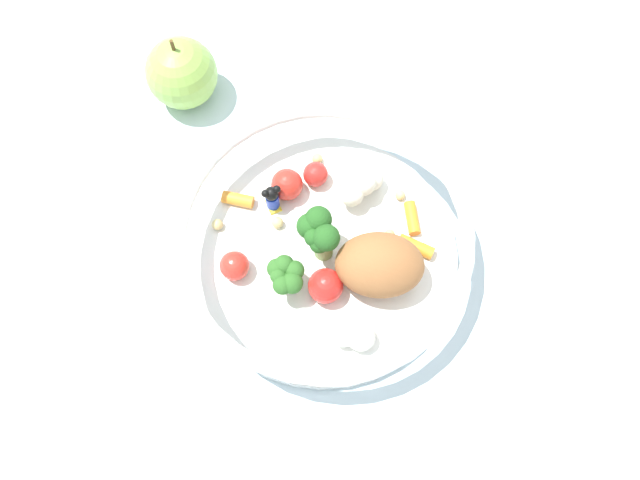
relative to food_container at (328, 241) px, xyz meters
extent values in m
plane|color=silver|center=(0.00, 0.00, -0.03)|extent=(2.40, 2.40, 0.00)
cylinder|color=white|center=(-0.01, 0.00, -0.03)|extent=(0.25, 0.25, 0.01)
torus|color=white|center=(-0.01, 0.00, 0.02)|extent=(0.26, 0.26, 0.01)
ellipsoid|color=#935B33|center=(0.03, -0.04, 0.01)|extent=(0.10, 0.09, 0.06)
cylinder|color=#8EB766|center=(-0.01, 0.00, -0.01)|extent=(0.02, 0.02, 0.03)
sphere|color=#23561E|center=(0.00, 0.00, 0.02)|extent=(0.02, 0.02, 0.02)
sphere|color=#23561E|center=(0.00, 0.01, 0.03)|extent=(0.02, 0.02, 0.02)
sphere|color=#23561E|center=(-0.01, 0.01, 0.02)|extent=(0.02, 0.02, 0.02)
sphere|color=#23561E|center=(-0.01, 0.00, 0.02)|extent=(0.02, 0.02, 0.02)
sphere|color=#23561E|center=(-0.01, -0.01, 0.02)|extent=(0.02, 0.02, 0.02)
sphere|color=#23561E|center=(0.00, -0.01, 0.03)|extent=(0.02, 0.02, 0.02)
cylinder|color=#7FAD5B|center=(-0.05, -0.02, -0.01)|extent=(0.01, 0.01, 0.02)
sphere|color=#2D6023|center=(-0.04, -0.02, 0.01)|extent=(0.02, 0.02, 0.02)
sphere|color=#2D6023|center=(-0.05, -0.01, 0.01)|extent=(0.02, 0.02, 0.02)
sphere|color=#2D6023|center=(-0.05, -0.01, 0.01)|extent=(0.02, 0.02, 0.02)
sphere|color=#2D6023|center=(-0.05, -0.02, 0.01)|extent=(0.01, 0.01, 0.01)
sphere|color=#2D6023|center=(-0.05, -0.03, 0.01)|extent=(0.02, 0.02, 0.02)
sphere|color=#2D6023|center=(-0.04, -0.03, 0.01)|extent=(0.02, 0.02, 0.02)
sphere|color=silver|center=(0.06, 0.05, -0.01)|extent=(0.02, 0.02, 0.02)
sphere|color=silver|center=(0.05, 0.06, -0.01)|extent=(0.03, 0.03, 0.03)
sphere|color=silver|center=(0.05, 0.06, -0.01)|extent=(0.03, 0.03, 0.03)
sphere|color=silver|center=(0.05, 0.05, -0.01)|extent=(0.03, 0.03, 0.03)
sphere|color=silver|center=(0.04, 0.04, 0.00)|extent=(0.02, 0.02, 0.02)
sphere|color=silver|center=(0.05, 0.04, 0.00)|extent=(0.03, 0.03, 0.03)
sphere|color=white|center=(-0.01, -0.08, -0.01)|extent=(0.02, 0.02, 0.02)
sphere|color=white|center=(-0.01, -0.08, -0.01)|extent=(0.02, 0.02, 0.02)
sphere|color=white|center=(-0.02, -0.08, -0.01)|extent=(0.02, 0.02, 0.02)
sphere|color=white|center=(-0.02, -0.08, -0.01)|extent=(0.02, 0.02, 0.02)
sphere|color=white|center=(-0.01, -0.09, -0.01)|extent=(0.02, 0.02, 0.02)
sphere|color=white|center=(-0.01, -0.09, -0.01)|extent=(0.03, 0.03, 0.03)
cube|color=yellow|center=(-0.03, 0.06, -0.02)|extent=(0.01, 0.02, 0.00)
cylinder|color=#1933B2|center=(-0.03, 0.06, -0.01)|extent=(0.01, 0.01, 0.02)
sphere|color=black|center=(-0.03, 0.06, 0.00)|extent=(0.01, 0.01, 0.01)
sphere|color=black|center=(-0.04, 0.06, 0.01)|extent=(0.01, 0.01, 0.01)
sphere|color=black|center=(-0.03, 0.06, 0.01)|extent=(0.01, 0.01, 0.01)
cylinder|color=orange|center=(-0.06, 0.08, -0.02)|extent=(0.03, 0.03, 0.01)
cylinder|color=orange|center=(0.08, 0.00, -0.02)|extent=(0.02, 0.03, 0.01)
cylinder|color=orange|center=(0.08, -0.03, -0.02)|extent=(0.03, 0.03, 0.01)
sphere|color=red|center=(0.02, 0.07, -0.01)|extent=(0.02, 0.02, 0.02)
sphere|color=red|center=(-0.01, 0.07, -0.01)|extent=(0.03, 0.03, 0.03)
sphere|color=red|center=(-0.09, 0.01, -0.01)|extent=(0.03, 0.03, 0.03)
sphere|color=red|center=(-0.02, -0.04, -0.01)|extent=(0.03, 0.03, 0.03)
sphere|color=tan|center=(0.00, 0.08, -0.02)|extent=(0.01, 0.01, 0.01)
sphere|color=#D1B775|center=(-0.03, 0.04, -0.02)|extent=(0.01, 0.01, 0.01)
sphere|color=tan|center=(-0.09, 0.06, -0.02)|extent=(0.01, 0.01, 0.01)
sphere|color=#D1B775|center=(0.08, 0.03, -0.02)|extent=(0.01, 0.01, 0.01)
sphere|color=tan|center=(0.06, -0.01, -0.02)|extent=(0.01, 0.01, 0.01)
sphere|color=tan|center=(0.02, 0.09, -0.02)|extent=(0.01, 0.01, 0.01)
sphere|color=#8CB74C|center=(-0.07, 0.22, 0.00)|extent=(0.07, 0.07, 0.07)
cylinder|color=brown|center=(-0.07, 0.22, 0.04)|extent=(0.00, 0.00, 0.01)
camera|label=1|loc=(-0.08, -0.19, 0.52)|focal=35.15mm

